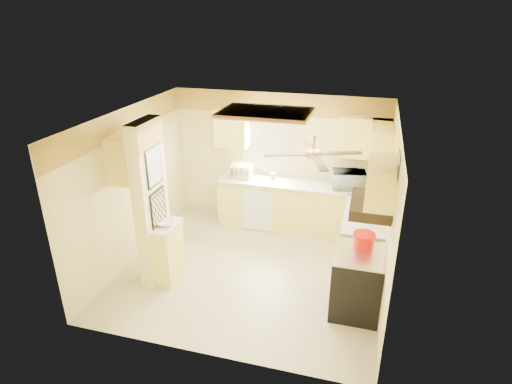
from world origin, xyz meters
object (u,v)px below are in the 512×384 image
(stove, at_px, (357,282))
(kettle, at_px, (363,214))
(bowl, at_px, (166,223))
(microwave, at_px, (349,180))
(dutch_oven, at_px, (364,240))

(stove, bearing_deg, kettle, 90.57)
(stove, xyz_separation_m, bowl, (-2.81, -0.01, 0.51))
(kettle, bearing_deg, microwave, 104.29)
(microwave, bearing_deg, bowl, 31.24)
(bowl, height_order, dutch_oven, dutch_oven)
(dutch_oven, height_order, kettle, kettle)
(stove, distance_m, kettle, 1.10)
(stove, xyz_separation_m, kettle, (-0.01, 0.93, 0.59))
(dutch_oven, xyz_separation_m, kettle, (-0.04, 0.75, 0.03))
(stove, distance_m, bowl, 2.85)
(microwave, xyz_separation_m, bowl, (-2.49, -2.15, -0.13))
(bowl, bearing_deg, stove, 0.18)
(stove, relative_size, kettle, 3.97)
(kettle, bearing_deg, dutch_oven, -86.67)
(stove, height_order, bowl, bowl)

